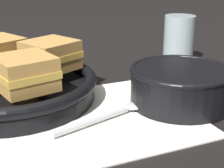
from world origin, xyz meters
TOP-DOWN VIEW (x-y plane):
  - ground_plane at (0.00, 0.00)m, footprint 4.00×4.00m
  - napkin at (-0.04, -0.02)m, footprint 0.28×0.24m
  - soup_bowl at (0.10, -0.03)m, footprint 0.15×0.15m
  - spoon at (0.02, -0.03)m, footprint 0.18×0.07m
  - skillet at (-0.13, 0.09)m, footprint 0.26×0.26m
  - sandwich_near_left at (-0.06, 0.10)m, footprint 0.10×0.10m
  - sandwich_far_right at (-0.12, 0.02)m, footprint 0.09×0.09m
  - drinking_glass at (0.23, 0.16)m, footprint 0.06×0.06m

SIDE VIEW (x-z plane):
  - ground_plane at x=0.00m, z-range 0.00..0.00m
  - napkin at x=-0.04m, z-range 0.00..0.00m
  - spoon at x=0.02m, z-range 0.00..0.01m
  - skillet at x=-0.13m, z-range 0.00..0.04m
  - soup_bowl at x=0.10m, z-range 0.00..0.06m
  - drinking_glass at x=0.23m, z-range 0.00..0.10m
  - sandwich_near_left at x=-0.06m, z-range 0.04..0.09m
  - sandwich_far_right at x=-0.12m, z-range 0.04..0.09m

